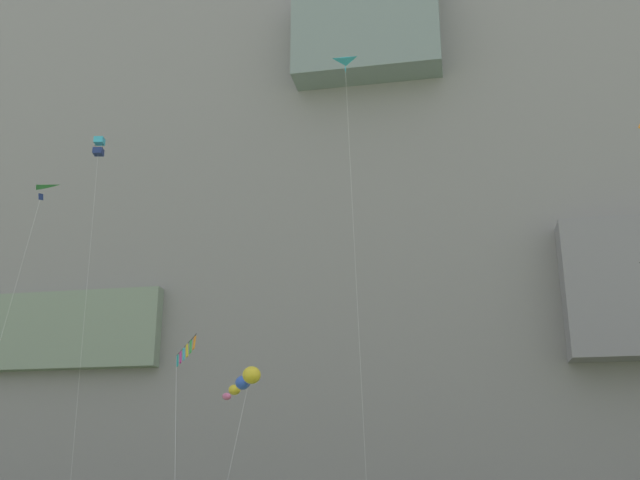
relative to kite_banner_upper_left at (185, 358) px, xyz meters
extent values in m
cube|color=gray|center=(4.77, 37.59, 19.66)|extent=(180.00, 24.43, 55.13)
cube|color=gray|center=(-19.44, 25.37, 6.56)|extent=(15.11, 2.22, 6.15)
cube|color=gray|center=(4.77, 24.76, 30.01)|extent=(11.92, 4.53, 7.87)
cylinder|color=black|center=(-0.05, 0.15, 0.54)|extent=(2.74, 4.93, 0.02)
cube|color=teal|center=(-1.18, 2.20, 0.27)|extent=(0.26, 0.42, 0.50)
cube|color=#CC3399|center=(-0.73, 1.38, 0.27)|extent=(0.26, 0.41, 0.50)
cube|color=#38B2D1|center=(-0.28, 0.56, 0.27)|extent=(0.27, 0.42, 0.50)
cube|color=yellow|center=(0.17, -0.26, 0.27)|extent=(0.27, 0.42, 0.50)
cube|color=green|center=(0.63, -1.08, 0.27)|extent=(0.25, 0.41, 0.50)
cube|color=orange|center=(1.08, -1.90, 0.27)|extent=(0.28, 0.42, 0.50)
cylinder|color=silver|center=(0.35, -1.36, -3.63)|extent=(3.53, 7.94, 8.34)
cube|color=#38B2D1|center=(-13.18, 15.35, 17.98)|extent=(0.75, 0.75, 0.45)
cube|color=navy|center=(-13.18, 15.35, 17.15)|extent=(0.75, 0.75, 0.45)
cylinder|color=black|center=(-12.89, 15.35, 17.57)|extent=(0.02, 0.02, 1.22)
cylinder|color=black|center=(-13.47, 15.35, 17.57)|extent=(0.02, 0.02, 1.22)
cylinder|color=silver|center=(-12.42, 14.29, 4.57)|extent=(1.53, 2.16, 24.72)
pyramid|color=green|center=(-11.32, 5.62, 10.24)|extent=(1.50, 1.19, 0.19)
cube|color=navy|center=(-11.21, 6.03, 10.12)|extent=(0.14, 0.36, 0.40)
pyramid|color=#38B2D1|center=(5.09, 10.92, 18.91)|extent=(1.12, 0.75, 0.22)
cube|color=#38B2D1|center=(5.10, 10.57, 18.84)|extent=(0.05, 0.32, 0.35)
cylinder|color=silver|center=(5.65, 9.95, 5.53)|extent=(1.11, 1.25, 26.63)
ellipsoid|color=yellow|center=(1.04, 6.19, 0.10)|extent=(1.44, 1.61, 0.99)
ellipsoid|color=blue|center=(0.21, 7.50, -0.09)|extent=(1.30, 1.51, 0.84)
ellipsoid|color=yellow|center=(-0.62, 8.80, -0.27)|extent=(1.16, 1.41, 0.68)
ellipsoid|color=pink|center=(-1.44, 10.11, -0.46)|extent=(1.02, 1.31, 0.53)
cylinder|color=silver|center=(0.90, 3.87, -3.98)|extent=(0.24, 5.43, 7.63)
camera|label=1|loc=(11.18, -28.82, -4.69)|focal=42.11mm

